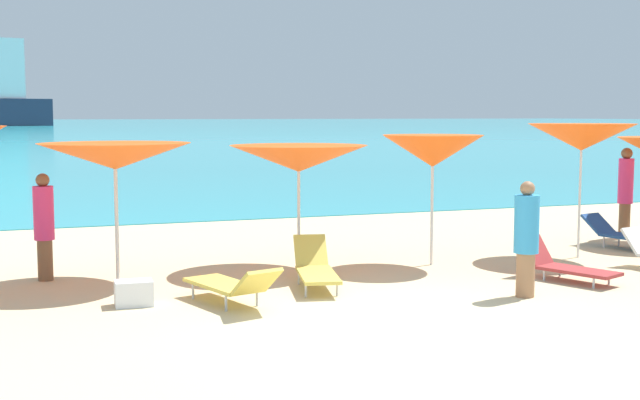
{
  "coord_description": "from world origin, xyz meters",
  "views": [
    {
      "loc": [
        -4.25,
        -9.16,
        2.56
      ],
      "look_at": [
        0.37,
        3.33,
        1.2
      ],
      "focal_mm": 47.01,
      "sensor_mm": 36.0,
      "label": 1
    }
  ],
  "objects_px": {
    "beachgoer_0": "(625,189)",
    "beachgoer_3": "(44,224)",
    "umbrella_3": "(115,156)",
    "lounge_chair_6": "(316,268)",
    "beachgoer_1": "(526,237)",
    "cooler_box": "(134,293)",
    "lounge_chair_7": "(619,233)",
    "lounge_chair_2": "(232,284)",
    "umbrella_5": "(433,151)",
    "umbrella_4": "(299,159)",
    "lounge_chair_8": "(565,264)",
    "umbrella_6": "(582,137)"
  },
  "relations": [
    {
      "from": "umbrella_6",
      "to": "cooler_box",
      "type": "relative_size",
      "value": 4.8
    },
    {
      "from": "beachgoer_1",
      "to": "cooler_box",
      "type": "xyz_separation_m",
      "value": [
        -5.26,
        1.36,
        -0.69
      ]
    },
    {
      "from": "umbrella_3",
      "to": "lounge_chair_8",
      "type": "xyz_separation_m",
      "value": [
        6.51,
        -2.28,
        -1.67
      ]
    },
    {
      "from": "cooler_box",
      "to": "beachgoer_1",
      "type": "bearing_deg",
      "value": -11.49
    },
    {
      "from": "beachgoer_3",
      "to": "beachgoer_0",
      "type": "bearing_deg",
      "value": -125.18
    },
    {
      "from": "lounge_chair_6",
      "to": "lounge_chair_7",
      "type": "xyz_separation_m",
      "value": [
        6.73,
        1.42,
        0.01
      ]
    },
    {
      "from": "lounge_chair_8",
      "to": "beachgoer_0",
      "type": "xyz_separation_m",
      "value": [
        3.99,
        3.39,
        0.75
      ]
    },
    {
      "from": "umbrella_6",
      "to": "beachgoer_3",
      "type": "xyz_separation_m",
      "value": [
        -9.08,
        1.12,
        -1.28
      ]
    },
    {
      "from": "lounge_chair_2",
      "to": "lounge_chair_7",
      "type": "xyz_separation_m",
      "value": [
        8.19,
        2.17,
        0.01
      ]
    },
    {
      "from": "lounge_chair_8",
      "to": "umbrella_6",
      "type": "bearing_deg",
      "value": 25.74
    },
    {
      "from": "lounge_chair_6",
      "to": "lounge_chair_8",
      "type": "distance_m",
      "value": 3.89
    },
    {
      "from": "umbrella_3",
      "to": "lounge_chair_6",
      "type": "xyz_separation_m",
      "value": [
        2.72,
        -1.4,
        -1.64
      ]
    },
    {
      "from": "umbrella_5",
      "to": "beachgoer_0",
      "type": "height_order",
      "value": "umbrella_5"
    },
    {
      "from": "beachgoer_1",
      "to": "umbrella_4",
      "type": "bearing_deg",
      "value": -147.9
    },
    {
      "from": "beachgoer_0",
      "to": "cooler_box",
      "type": "bearing_deg",
      "value": -148.43
    },
    {
      "from": "lounge_chair_2",
      "to": "beachgoer_0",
      "type": "bearing_deg",
      "value": -177.04
    },
    {
      "from": "beachgoer_0",
      "to": "beachgoer_3",
      "type": "relative_size",
      "value": 1.13
    },
    {
      "from": "beachgoer_1",
      "to": "beachgoer_3",
      "type": "distance_m",
      "value": 7.25
    },
    {
      "from": "umbrella_5",
      "to": "lounge_chair_2",
      "type": "xyz_separation_m",
      "value": [
        -3.96,
        -1.81,
        -1.65
      ]
    },
    {
      "from": "lounge_chair_6",
      "to": "beachgoer_3",
      "type": "relative_size",
      "value": 1.08
    },
    {
      "from": "lounge_chair_7",
      "to": "beachgoer_3",
      "type": "distance_m",
      "value": 10.51
    },
    {
      "from": "umbrella_4",
      "to": "lounge_chair_8",
      "type": "xyz_separation_m",
      "value": [
        3.53,
        -2.41,
        -1.58
      ]
    },
    {
      "from": "umbrella_4",
      "to": "lounge_chair_7",
      "type": "distance_m",
      "value": 6.65
    },
    {
      "from": "umbrella_4",
      "to": "beachgoer_3",
      "type": "height_order",
      "value": "umbrella_4"
    },
    {
      "from": "lounge_chair_8",
      "to": "beachgoer_1",
      "type": "relative_size",
      "value": 0.99
    },
    {
      "from": "umbrella_5",
      "to": "lounge_chair_8",
      "type": "xyz_separation_m",
      "value": [
        1.29,
        -1.95,
        -1.69
      ]
    },
    {
      "from": "lounge_chair_2",
      "to": "beachgoer_3",
      "type": "height_order",
      "value": "beachgoer_3"
    },
    {
      "from": "umbrella_5",
      "to": "beachgoer_3",
      "type": "xyz_separation_m",
      "value": [
        -6.25,
        0.87,
        -1.06
      ]
    },
    {
      "from": "umbrella_6",
      "to": "umbrella_5",
      "type": "bearing_deg",
      "value": 174.95
    },
    {
      "from": "lounge_chair_7",
      "to": "beachgoer_1",
      "type": "bearing_deg",
      "value": -157.22
    },
    {
      "from": "lounge_chair_6",
      "to": "cooler_box",
      "type": "distance_m",
      "value": 2.73
    },
    {
      "from": "umbrella_5",
      "to": "cooler_box",
      "type": "relative_size",
      "value": 4.44
    },
    {
      "from": "beachgoer_0",
      "to": "beachgoer_3",
      "type": "xyz_separation_m",
      "value": [
        -11.53,
        -0.58,
        -0.13
      ]
    },
    {
      "from": "cooler_box",
      "to": "beachgoer_0",
      "type": "bearing_deg",
      "value": 17.95
    },
    {
      "from": "umbrella_3",
      "to": "umbrella_4",
      "type": "xyz_separation_m",
      "value": [
        2.98,
        0.13,
        -0.09
      ]
    },
    {
      "from": "lounge_chair_2",
      "to": "lounge_chair_6",
      "type": "bearing_deg",
      "value": -169.44
    },
    {
      "from": "umbrella_4",
      "to": "umbrella_6",
      "type": "bearing_deg",
      "value": -8.06
    },
    {
      "from": "umbrella_4",
      "to": "lounge_chair_8",
      "type": "height_order",
      "value": "umbrella_4"
    },
    {
      "from": "lounge_chair_2",
      "to": "beachgoer_3",
      "type": "xyz_separation_m",
      "value": [
        -2.29,
        2.67,
        0.59
      ]
    },
    {
      "from": "lounge_chair_2",
      "to": "beachgoer_3",
      "type": "bearing_deg",
      "value": -65.86
    },
    {
      "from": "umbrella_4",
      "to": "lounge_chair_2",
      "type": "distance_m",
      "value": 3.25
    },
    {
      "from": "lounge_chair_7",
      "to": "umbrella_5",
      "type": "bearing_deg",
      "value": 171.32
    },
    {
      "from": "umbrella_6",
      "to": "lounge_chair_7",
      "type": "bearing_deg",
      "value": 23.53
    },
    {
      "from": "umbrella_5",
      "to": "beachgoer_0",
      "type": "distance_m",
      "value": 5.55
    },
    {
      "from": "lounge_chair_6",
      "to": "cooler_box",
      "type": "height_order",
      "value": "lounge_chair_6"
    },
    {
      "from": "beachgoer_0",
      "to": "beachgoer_3",
      "type": "bearing_deg",
      "value": -160.5
    },
    {
      "from": "umbrella_3",
      "to": "beachgoer_1",
      "type": "xyz_separation_m",
      "value": [
        5.27,
        -3.05,
        -1.07
      ]
    },
    {
      "from": "umbrella_5",
      "to": "lounge_chair_8",
      "type": "distance_m",
      "value": 2.88
    },
    {
      "from": "lounge_chair_7",
      "to": "beachgoer_1",
      "type": "height_order",
      "value": "beachgoer_1"
    },
    {
      "from": "lounge_chair_2",
      "to": "umbrella_5",
      "type": "bearing_deg",
      "value": -171.89
    }
  ]
}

